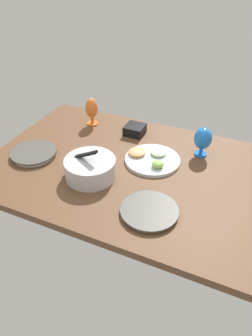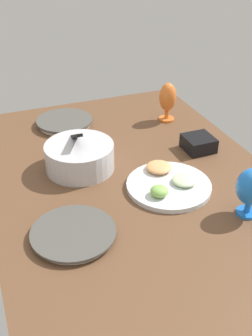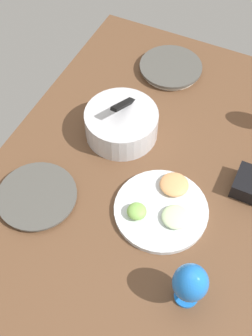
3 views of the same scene
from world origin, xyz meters
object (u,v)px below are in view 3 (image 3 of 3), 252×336
at_px(dinner_plate_left, 37,196).
at_px(mixing_bowl, 121,123).
at_px(fruit_platter, 162,208).
at_px(hurricane_glass_blue, 190,283).
at_px(dinner_plate_right, 171,68).
at_px(square_bowl_black, 252,184).

bearing_deg(dinner_plate_left, mixing_bowl, -18.98).
bearing_deg(mixing_bowl, dinner_plate_left, 161.02).
bearing_deg(fruit_platter, dinner_plate_left, 109.20).
height_order(mixing_bowl, hurricane_glass_blue, mixing_bowl).
height_order(dinner_plate_right, mixing_bowl, mixing_bowl).
xyz_separation_m(mixing_bowl, fruit_platter, (-0.24, -0.26, -0.04)).
distance_m(mixing_bowl, hurricane_glass_blue, 0.64).
xyz_separation_m(dinner_plate_left, mixing_bowl, (0.37, -0.13, 0.04)).
distance_m(dinner_plate_left, dinner_plate_right, 0.78).
xyz_separation_m(mixing_bowl, square_bowl_black, (-0.04, -0.49, -0.02)).
height_order(dinner_plate_left, dinner_plate_right, dinner_plate_right).
distance_m(mixing_bowl, fruit_platter, 0.35).
distance_m(mixing_bowl, square_bowl_black, 0.50).
xyz_separation_m(dinner_plate_left, hurricane_glass_blue, (-0.10, -0.56, 0.09)).
bearing_deg(dinner_plate_right, square_bowl_black, -132.67).
relative_size(dinner_plate_right, mixing_bowl, 0.94).
height_order(hurricane_glass_blue, square_bowl_black, hurricane_glass_blue).
height_order(mixing_bowl, square_bowl_black, mixing_bowl).
distance_m(dinner_plate_left, fruit_platter, 0.41).
distance_m(dinner_plate_right, square_bowl_black, 0.62).
bearing_deg(square_bowl_black, dinner_plate_right, 47.33).
height_order(dinner_plate_left, fruit_platter, fruit_platter).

